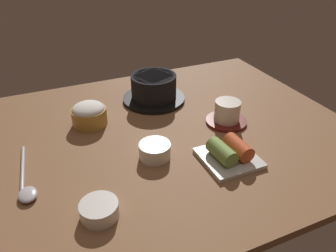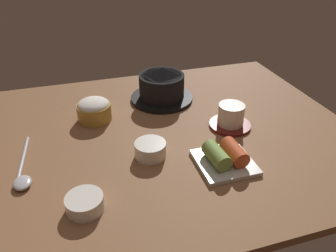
{
  "view_description": "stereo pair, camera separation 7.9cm",
  "coord_description": "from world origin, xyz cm",
  "px_view_note": "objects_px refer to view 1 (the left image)",
  "views": [
    {
      "loc": [
        -25.09,
        -63.85,
        47.04
      ],
      "look_at": [
        2.0,
        -2.0,
        5.0
      ],
      "focal_mm": 34.62,
      "sensor_mm": 36.0,
      "label": 1
    },
    {
      "loc": [
        -17.63,
        -66.6,
        47.04
      ],
      "look_at": [
        2.0,
        -2.0,
        5.0
      ],
      "focal_mm": 34.62,
      "sensor_mm": 36.0,
      "label": 2
    }
  ],
  "objects_px": {
    "banchan_cup_center": "(155,150)",
    "rice_bowl": "(89,114)",
    "side_bowl_near": "(99,209)",
    "tea_cup_with_saucer": "(227,113)",
    "kimchi_plate": "(230,153)",
    "spoon": "(26,186)",
    "stone_pot": "(154,89)"
  },
  "relations": [
    {
      "from": "stone_pot",
      "to": "side_bowl_near",
      "type": "xyz_separation_m",
      "value": [
        -0.26,
        -0.39,
        -0.02
      ]
    },
    {
      "from": "tea_cup_with_saucer",
      "to": "kimchi_plate",
      "type": "height_order",
      "value": "tea_cup_with_saucer"
    },
    {
      "from": "stone_pot",
      "to": "kimchi_plate",
      "type": "distance_m",
      "value": 0.34
    },
    {
      "from": "side_bowl_near",
      "to": "stone_pot",
      "type": "bearing_deg",
      "value": 56.23
    },
    {
      "from": "rice_bowl",
      "to": "tea_cup_with_saucer",
      "type": "distance_m",
      "value": 0.36
    },
    {
      "from": "stone_pot",
      "to": "side_bowl_near",
      "type": "relative_size",
      "value": 2.62
    },
    {
      "from": "rice_bowl",
      "to": "kimchi_plate",
      "type": "bearing_deg",
      "value": -48.08
    },
    {
      "from": "tea_cup_with_saucer",
      "to": "spoon",
      "type": "relative_size",
      "value": 0.55
    },
    {
      "from": "rice_bowl",
      "to": "kimchi_plate",
      "type": "xyz_separation_m",
      "value": [
        0.25,
        -0.28,
        -0.01
      ]
    },
    {
      "from": "tea_cup_with_saucer",
      "to": "banchan_cup_center",
      "type": "height_order",
      "value": "tea_cup_with_saucer"
    },
    {
      "from": "banchan_cup_center",
      "to": "rice_bowl",
      "type": "bearing_deg",
      "value": 116.98
    },
    {
      "from": "spoon",
      "to": "kimchi_plate",
      "type": "bearing_deg",
      "value": -11.46
    },
    {
      "from": "banchan_cup_center",
      "to": "side_bowl_near",
      "type": "distance_m",
      "value": 0.2
    },
    {
      "from": "stone_pot",
      "to": "rice_bowl",
      "type": "relative_size",
      "value": 2.03
    },
    {
      "from": "side_bowl_near",
      "to": "rice_bowl",
      "type": "bearing_deg",
      "value": 80.85
    },
    {
      "from": "tea_cup_with_saucer",
      "to": "kimchi_plate",
      "type": "distance_m",
      "value": 0.16
    },
    {
      "from": "side_bowl_near",
      "to": "banchan_cup_center",
      "type": "bearing_deg",
      "value": 38.22
    },
    {
      "from": "stone_pot",
      "to": "rice_bowl",
      "type": "bearing_deg",
      "value": -163.82
    },
    {
      "from": "kimchi_plate",
      "to": "banchan_cup_center",
      "type": "bearing_deg",
      "value": 152.52
    },
    {
      "from": "tea_cup_with_saucer",
      "to": "side_bowl_near",
      "type": "relative_size",
      "value": 1.53
    },
    {
      "from": "tea_cup_with_saucer",
      "to": "kimchi_plate",
      "type": "relative_size",
      "value": 0.9
    },
    {
      "from": "stone_pot",
      "to": "side_bowl_near",
      "type": "bearing_deg",
      "value": -123.77
    },
    {
      "from": "banchan_cup_center",
      "to": "spoon",
      "type": "height_order",
      "value": "banchan_cup_center"
    },
    {
      "from": "stone_pot",
      "to": "banchan_cup_center",
      "type": "distance_m",
      "value": 0.28
    },
    {
      "from": "tea_cup_with_saucer",
      "to": "spoon",
      "type": "height_order",
      "value": "tea_cup_with_saucer"
    },
    {
      "from": "tea_cup_with_saucer",
      "to": "side_bowl_near",
      "type": "bearing_deg",
      "value": -154.17
    },
    {
      "from": "side_bowl_near",
      "to": "spoon",
      "type": "height_order",
      "value": "side_bowl_near"
    },
    {
      "from": "tea_cup_with_saucer",
      "to": "side_bowl_near",
      "type": "xyz_separation_m",
      "value": [
        -0.39,
        -0.19,
        -0.01
      ]
    },
    {
      "from": "side_bowl_near",
      "to": "spoon",
      "type": "relative_size",
      "value": 0.36
    },
    {
      "from": "rice_bowl",
      "to": "kimchi_plate",
      "type": "height_order",
      "value": "rice_bowl"
    },
    {
      "from": "tea_cup_with_saucer",
      "to": "spoon",
      "type": "distance_m",
      "value": 0.51
    },
    {
      "from": "banchan_cup_center",
      "to": "side_bowl_near",
      "type": "relative_size",
      "value": 1.01
    }
  ]
}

